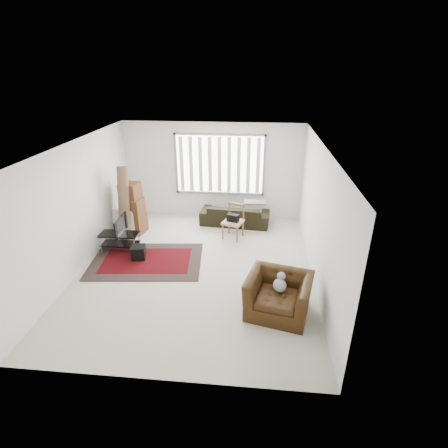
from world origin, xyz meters
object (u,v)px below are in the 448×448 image
object	(u,v)px
moving_boxes	(133,210)
sofa	(235,212)
armchair	(279,293)
side_chair	(233,220)
tv_stand	(120,238)

from	to	relation	value
moving_boxes	sofa	bearing A→B (deg)	16.65
armchair	side_chair	bearing A→B (deg)	123.05
armchair	tv_stand	bearing A→B (deg)	165.76
tv_stand	side_chair	bearing A→B (deg)	20.08
tv_stand	sofa	size ratio (longest dim) A/B	0.48
armchair	moving_boxes	bearing A→B (deg)	154.62
sofa	armchair	world-z (taller)	armchair
tv_stand	side_chair	world-z (taller)	side_chair
sofa	side_chair	bearing A→B (deg)	96.00
tv_stand	moving_boxes	bearing A→B (deg)	89.91
armchair	sofa	bearing A→B (deg)	119.11
sofa	side_chair	size ratio (longest dim) A/B	2.15
tv_stand	armchair	size ratio (longest dim) A/B	0.69
tv_stand	side_chair	distance (m)	2.82
moving_boxes	armchair	bearing A→B (deg)	-39.05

